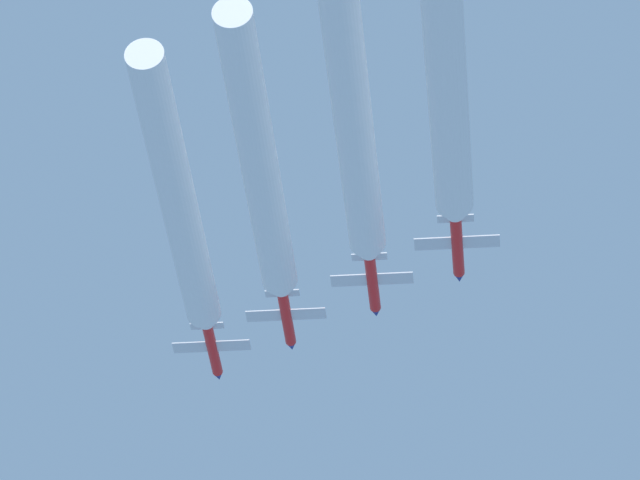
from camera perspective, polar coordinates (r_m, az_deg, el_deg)
name	(u,v)px	position (r m, az deg, el deg)	size (l,w,h in m)	color
jet_lead	(213,349)	(270.89, -2.60, -2.64)	(8.85, 12.89, 3.10)	red
jet_second_echelon	(287,318)	(262.98, -0.80, -1.88)	(8.85, 12.89, 3.10)	red
jet_third_echelon	(373,283)	(254.98, 1.27, -1.04)	(8.85, 12.89, 3.10)	red
jet_fourth_echelon	(457,246)	(246.22, 3.32, -0.15)	(8.85, 12.89, 3.10)	red
smoke_trail_lead	(178,199)	(246.16, -3.44, 0.99)	(3.88, 48.06, 3.88)	white
smoke_trail_second_echelon	(259,162)	(238.73, -1.48, 1.88)	(3.88, 47.19, 3.88)	white
smoke_trail_third_echelon	(352,109)	(229.83, 0.77, 3.16)	(3.88, 49.90, 3.88)	white
smoke_trail_fourth_echelon	(446,66)	(221.85, 3.04, 4.20)	(3.88, 48.58, 3.88)	white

